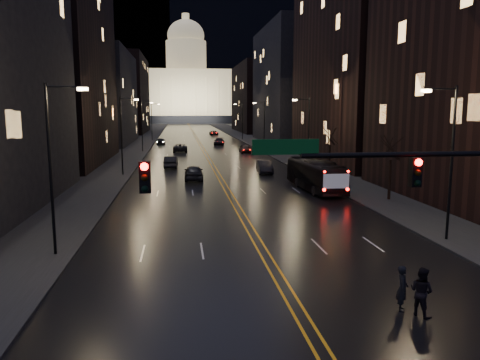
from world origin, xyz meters
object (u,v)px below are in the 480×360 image
object	(u,v)px
oncoming_car_b	(171,162)
pedestrian_a	(402,288)
pedestrian_b	(421,292)
bus	(315,175)
receding_car_a	(264,167)
oncoming_car_a	(194,172)
traffic_signal	(480,185)

from	to	relation	value
oncoming_car_b	pedestrian_a	world-z (taller)	pedestrian_a
oncoming_car_b	pedestrian_b	distance (m)	47.23
bus	pedestrian_b	xyz separation A→B (m)	(-3.85, -27.04, -0.52)
bus	oncoming_car_b	distance (m)	23.66
receding_car_a	pedestrian_a	distance (m)	38.83
receding_car_a	oncoming_car_b	bearing A→B (deg)	151.64
oncoming_car_a	receding_car_a	xyz separation A→B (m)	(8.60, 4.42, -0.08)
traffic_signal	oncoming_car_b	bearing A→B (deg)	103.75
oncoming_car_b	traffic_signal	bearing A→B (deg)	106.22
oncoming_car_b	pedestrian_b	bearing A→B (deg)	104.80
pedestrian_a	pedestrian_b	xyz separation A→B (m)	(0.51, -0.48, 0.04)
oncoming_car_b	receding_car_a	world-z (taller)	receding_car_a
oncoming_car_a	traffic_signal	bearing A→B (deg)	104.51
bus	receding_car_a	world-z (taller)	bus
oncoming_car_b	pedestrian_a	distance (m)	46.65
oncoming_car_a	receding_car_a	world-z (taller)	oncoming_car_a
oncoming_car_b	pedestrian_b	xyz separation A→B (m)	(10.08, -46.15, 0.18)
oncoming_car_a	receding_car_a	distance (m)	9.67
oncoming_car_a	receding_car_a	size ratio (longest dim) A/B	1.06
bus	oncoming_car_a	xyz separation A→B (m)	(-11.28, 7.82, -0.62)
traffic_signal	bus	distance (m)	28.26
bus	oncoming_car_b	size ratio (longest dim) A/B	2.25
bus	pedestrian_a	distance (m)	26.92
bus	oncoming_car_a	world-z (taller)	bus
traffic_signal	bus	world-z (taller)	traffic_signal
traffic_signal	receding_car_a	bearing A→B (deg)	90.37
traffic_signal	receding_car_a	size ratio (longest dim) A/B	3.71
oncoming_car_b	oncoming_car_a	bearing A→B (deg)	105.69
bus	pedestrian_b	bearing A→B (deg)	-101.83
traffic_signal	oncoming_car_b	distance (m)	48.61
pedestrian_b	oncoming_car_a	bearing A→B (deg)	-18.39
pedestrian_b	traffic_signal	bearing A→B (deg)	-152.18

